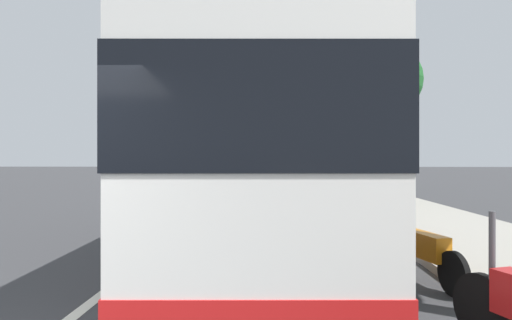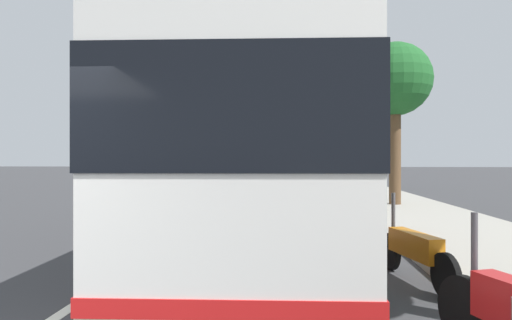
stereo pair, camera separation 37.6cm
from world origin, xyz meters
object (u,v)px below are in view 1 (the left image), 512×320
Objects in this scene: car_oncoming at (222,173)px; car_ahead_same_lane at (272,171)px; coach_bus at (257,156)px; roadside_tree_far_block at (350,117)px; motorcycle_mid_row at (377,218)px; car_side_street at (274,178)px; car_behind_bus at (237,169)px; utility_pole at (353,119)px; motorcycle_nearest_curb at (420,249)px; roadside_tree_mid_block at (385,83)px.

car_ahead_same_lane is (6.56, -4.17, 0.04)m from car_oncoming.
coach_bus is 19.76m from roadside_tree_far_block.
car_side_street is at bearing 18.54° from motorcycle_mid_row.
car_behind_bus is 29.86m from utility_pole.
motorcycle_mid_row is (0.72, -2.61, -1.36)m from coach_bus.
coach_bus is at bearing 116.57° from motorcycle_mid_row.
motorcycle_nearest_curb is 44.76m from car_behind_bus.
roadside_tree_mid_block is at bearing -157.34° from car_side_street.
car_behind_bus is 8.19m from car_ahead_same_lane.
utility_pole is at bearing 30.67° from car_oncoming.
coach_bus is 9.26m from roadside_tree_mid_block.
coach_bus is at bearing -179.75° from car_ahead_same_lane.
roadside_tree_mid_block is at bearing -4.24° from motorcycle_mid_row.
roadside_tree_mid_block is (7.60, -4.49, 2.79)m from coach_bus.
car_ahead_same_lane is at bearing 148.77° from car_oncoming.
motorcycle_nearest_curb is at bearing 13.37° from car_oncoming.
utility_pole is (-14.85, -8.38, 3.13)m from car_oncoming.
motorcycle_mid_row is 34.05m from car_ahead_same_lane.
car_behind_bus is (44.29, 6.49, 0.23)m from motorcycle_nearest_curb.
motorcycle_mid_row is (3.22, -0.11, 0.04)m from motorcycle_nearest_curb.
car_oncoming reaches higher than motorcycle_mid_row.
roadside_tree_mid_block is at bearing 18.27° from car_behind_bus.
utility_pole is (12.55, -1.68, 3.30)m from motorcycle_mid_row.
roadside_tree_far_block reaches higher than car_oncoming.
car_behind_bus is at bearing 30.15° from car_ahead_same_lane.
roadside_tree_far_block is (-15.76, -5.02, 3.72)m from car_ahead_same_lane.
motorcycle_mid_row is at bearing 172.20° from roadside_tree_far_block.
motorcycle_nearest_curb is at bearing 12.67° from car_behind_bus.
roadside_tree_far_block is at bearing -161.95° from car_ahead_same_lane.
coach_bus is at bearing 149.46° from roadside_tree_mid_block.
car_oncoming is at bearing 22.69° from roadside_tree_mid_block.
car_oncoming is at bearing 24.79° from motorcycle_mid_row.
car_oncoming is 22.59m from roadside_tree_mid_block.
car_ahead_same_lane is at bearing 11.14° from utility_pole.
car_behind_bus is at bearing 20.18° from motorcycle_mid_row.
utility_pole is at bearing -20.45° from coach_bus.
car_side_street is at bearing -178.80° from car_ahead_same_lane.
roadside_tree_mid_block is (-20.52, -8.58, 3.97)m from car_oncoming.
car_ahead_same_lane is at bearing 34.11° from car_behind_bus.
car_behind_bus is at bearing 16.19° from utility_pole.
roadside_tree_mid_block is at bearing -178.01° from utility_pole.
motorcycle_nearest_curb is 21.94m from roadside_tree_far_block.
roadside_tree_far_block is (0.73, -4.79, 3.76)m from car_side_street.
coach_bus is 1.88× the size of roadside_tree_mid_block.
motorcycle_mid_row is 28.21m from car_oncoming.
motorcycle_nearest_curb is 0.27× the size of utility_pole.
motorcycle_mid_row is 0.49× the size of car_behind_bus.
roadside_tree_mid_block is (-27.08, -4.41, 3.93)m from car_ahead_same_lane.
utility_pole is (-4.92, -3.98, 3.13)m from car_side_street.
roadside_tree_far_block is 5.74m from utility_pole.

